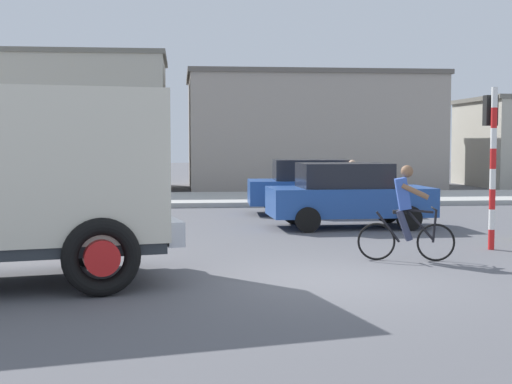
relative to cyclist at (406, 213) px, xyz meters
name	(u,v)px	position (x,y,z in m)	size (l,w,h in m)	color
ground_plane	(327,280)	(-1.76, -1.67, -0.86)	(120.00, 120.00, 0.00)	#56565B
sidewalk_far	(244,199)	(-1.76, 13.17, -0.78)	(80.00, 5.00, 0.16)	#ADADA8
cyclist	(406,213)	(0.00, 0.00, 0.00)	(1.70, 0.57, 1.72)	black
traffic_light_pole	(492,145)	(2.11, 1.22, 1.20)	(0.24, 0.43, 3.20)	red
car_red_near	(24,189)	(-8.30, 7.96, -0.05)	(4.05, 1.98, 1.60)	gold
car_white_mid	(315,186)	(-0.07, 8.43, -0.05)	(4.08, 2.03, 1.60)	#234C9E
car_far_side	(348,195)	(0.13, 5.04, -0.05)	(4.05, 1.98, 1.60)	#234C9E
pedestrian_near_kerb	(352,188)	(0.76, 7.29, -0.02)	(0.34, 0.22, 1.62)	#2D334C
building_corner_left	(36,123)	(-10.25, 19.99, 2.05)	(11.35, 6.08, 5.83)	#B2AD9E
building_mid_block	(308,132)	(1.81, 20.45, 1.70)	(10.99, 7.44, 5.11)	#9E9389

